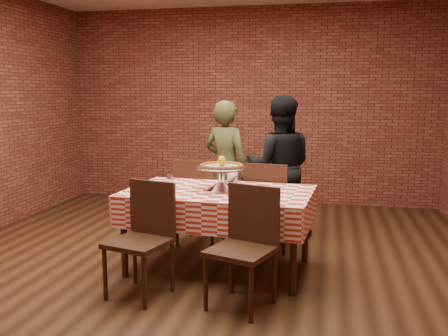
{
  "coord_description": "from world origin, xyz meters",
  "views": [
    {
      "loc": [
        1.18,
        -4.38,
        1.66
      ],
      "look_at": [
        0.23,
        0.12,
        0.95
      ],
      "focal_mm": 39.71,
      "sensor_mm": 36.0,
      "label": 1
    }
  ],
  "objects_px": {
    "table": "(219,230)",
    "chair_far_left": "(201,201)",
    "pizza_stand": "(222,179)",
    "diner_olive": "(226,166)",
    "chair_near_right": "(241,249)",
    "water_glass_left": "(169,184)",
    "water_glass_right": "(170,179)",
    "pizza": "(222,167)",
    "chair_near_left": "(138,241)",
    "chair_far_right": "(270,205)",
    "condiment_caddy": "(234,177)",
    "diner_black": "(279,167)"
  },
  "relations": [
    {
      "from": "table",
      "to": "pizza",
      "type": "bearing_deg",
      "value": 46.08
    },
    {
      "from": "chair_near_left",
      "to": "chair_far_left",
      "type": "relative_size",
      "value": 0.98
    },
    {
      "from": "condiment_caddy",
      "to": "chair_near_left",
      "type": "relative_size",
      "value": 0.17
    },
    {
      "from": "chair_near_left",
      "to": "chair_far_right",
      "type": "distance_m",
      "value": 1.73
    },
    {
      "from": "condiment_caddy",
      "to": "diner_black",
      "type": "xyz_separation_m",
      "value": [
        0.35,
        0.92,
        -0.03
      ]
    },
    {
      "from": "chair_near_left",
      "to": "chair_near_right",
      "type": "distance_m",
      "value": 0.85
    },
    {
      "from": "pizza",
      "to": "water_glass_right",
      "type": "bearing_deg",
      "value": 165.36
    },
    {
      "from": "chair_far_left",
      "to": "diner_olive",
      "type": "relative_size",
      "value": 0.6
    },
    {
      "from": "water_glass_right",
      "to": "chair_near_left",
      "type": "distance_m",
      "value": 0.97
    },
    {
      "from": "table",
      "to": "condiment_caddy",
      "type": "relative_size",
      "value": 10.83
    },
    {
      "from": "condiment_caddy",
      "to": "table",
      "type": "bearing_deg",
      "value": -93.07
    },
    {
      "from": "chair_far_right",
      "to": "diner_black",
      "type": "xyz_separation_m",
      "value": [
        0.05,
        0.49,
        0.34
      ]
    },
    {
      "from": "pizza_stand",
      "to": "diner_olive",
      "type": "height_order",
      "value": "diner_olive"
    },
    {
      "from": "water_glass_left",
      "to": "chair_far_left",
      "type": "height_order",
      "value": "chair_far_left"
    },
    {
      "from": "chair_far_right",
      "to": "diner_olive",
      "type": "relative_size",
      "value": 0.6
    },
    {
      "from": "chair_near_left",
      "to": "chair_near_right",
      "type": "bearing_deg",
      "value": 12.58
    },
    {
      "from": "pizza_stand",
      "to": "chair_near_right",
      "type": "bearing_deg",
      "value": -68.19
    },
    {
      "from": "pizza",
      "to": "chair_near_left",
      "type": "height_order",
      "value": "pizza"
    },
    {
      "from": "pizza",
      "to": "water_glass_left",
      "type": "xyz_separation_m",
      "value": [
        -0.48,
        -0.09,
        -0.16
      ]
    },
    {
      "from": "table",
      "to": "diner_olive",
      "type": "xyz_separation_m",
      "value": [
        -0.2,
        1.31,
        0.41
      ]
    },
    {
      "from": "condiment_caddy",
      "to": "chair_near_left",
      "type": "height_order",
      "value": "chair_near_left"
    },
    {
      "from": "chair_near_left",
      "to": "chair_near_right",
      "type": "height_order",
      "value": "chair_near_right"
    },
    {
      "from": "pizza_stand",
      "to": "diner_olive",
      "type": "relative_size",
      "value": 0.3
    },
    {
      "from": "chair_far_left",
      "to": "diner_olive",
      "type": "bearing_deg",
      "value": -102.27
    },
    {
      "from": "water_glass_right",
      "to": "chair_far_right",
      "type": "distance_m",
      "value": 1.13
    },
    {
      "from": "table",
      "to": "diner_black",
      "type": "bearing_deg",
      "value": 70.42
    },
    {
      "from": "diner_olive",
      "to": "diner_black",
      "type": "distance_m",
      "value": 0.65
    },
    {
      "from": "water_glass_left",
      "to": "diner_black",
      "type": "height_order",
      "value": "diner_black"
    },
    {
      "from": "pizza",
      "to": "diner_black",
      "type": "relative_size",
      "value": 0.25
    },
    {
      "from": "table",
      "to": "pizza",
      "type": "relative_size",
      "value": 4.13
    },
    {
      "from": "condiment_caddy",
      "to": "diner_olive",
      "type": "distance_m",
      "value": 1.04
    },
    {
      "from": "chair_far_right",
      "to": "diner_olive",
      "type": "xyz_separation_m",
      "value": [
        -0.59,
        0.57,
        0.31
      ]
    },
    {
      "from": "chair_near_right",
      "to": "diner_olive",
      "type": "xyz_separation_m",
      "value": [
        -0.55,
        2.1,
        0.32
      ]
    },
    {
      "from": "chair_near_right",
      "to": "chair_far_left",
      "type": "height_order",
      "value": "chair_far_left"
    },
    {
      "from": "pizza",
      "to": "diner_black",
      "type": "height_order",
      "value": "diner_black"
    },
    {
      "from": "condiment_caddy",
      "to": "diner_olive",
      "type": "relative_size",
      "value": 0.1
    },
    {
      "from": "table",
      "to": "chair_far_left",
      "type": "xyz_separation_m",
      "value": [
        -0.38,
        0.77,
        0.1
      ]
    },
    {
      "from": "pizza_stand",
      "to": "diner_black",
      "type": "height_order",
      "value": "diner_black"
    },
    {
      "from": "water_glass_left",
      "to": "chair_near_right",
      "type": "bearing_deg",
      "value": -41.93
    },
    {
      "from": "chair_far_left",
      "to": "diner_olive",
      "type": "height_order",
      "value": "diner_olive"
    },
    {
      "from": "pizza_stand",
      "to": "diner_olive",
      "type": "bearing_deg",
      "value": 99.94
    },
    {
      "from": "chair_near_left",
      "to": "chair_far_right",
      "type": "relative_size",
      "value": 0.99
    },
    {
      "from": "table",
      "to": "chair_far_right",
      "type": "bearing_deg",
      "value": 62.28
    },
    {
      "from": "water_glass_right",
      "to": "chair_near_left",
      "type": "xyz_separation_m",
      "value": [
        0.02,
        -0.91,
        -0.35
      ]
    },
    {
      "from": "pizza",
      "to": "chair_far_right",
      "type": "height_order",
      "value": "pizza"
    },
    {
      "from": "pizza",
      "to": "condiment_caddy",
      "type": "height_order",
      "value": "pizza"
    },
    {
      "from": "diner_olive",
      "to": "pizza",
      "type": "bearing_deg",
      "value": 121.4
    },
    {
      "from": "water_glass_right",
      "to": "diner_olive",
      "type": "height_order",
      "value": "diner_olive"
    },
    {
      "from": "water_glass_left",
      "to": "water_glass_right",
      "type": "relative_size",
      "value": 1.0
    },
    {
      "from": "table",
      "to": "chair_near_right",
      "type": "relative_size",
      "value": 1.8
    }
  ]
}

